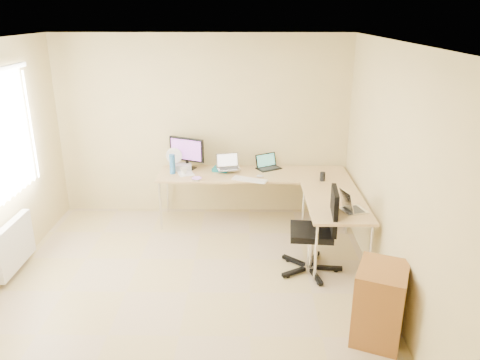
{
  "coord_description": "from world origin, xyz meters",
  "views": [
    {
      "loc": [
        0.63,
        -4.33,
        2.87
      ],
      "look_at": [
        0.55,
        1.1,
        0.9
      ],
      "focal_mm": 34.93,
      "sensor_mm": 36.0,
      "label": 1
    }
  ],
  "objects_px": {
    "laptop_return": "(354,202)",
    "water_bottle": "(172,164)",
    "laptop_black": "(269,162)",
    "keyboard": "(250,180)",
    "office_chair": "(311,232)",
    "desk_return": "(334,228)",
    "monitor": "(187,153)",
    "desk_fan": "(175,159)",
    "laptop_center": "(228,162)",
    "mug": "(184,171)",
    "cabinet": "(380,303)",
    "desk_main": "(253,197)"
  },
  "relations": [
    {
      "from": "desk_return",
      "to": "cabinet",
      "type": "distance_m",
      "value": 1.55
    },
    {
      "from": "laptop_return",
      "to": "office_chair",
      "type": "distance_m",
      "value": 0.59
    },
    {
      "from": "mug",
      "to": "water_bottle",
      "type": "relative_size",
      "value": 0.35
    },
    {
      "from": "desk_main",
      "to": "mug",
      "type": "distance_m",
      "value": 1.05
    },
    {
      "from": "desk_return",
      "to": "monitor",
      "type": "height_order",
      "value": "monitor"
    },
    {
      "from": "keyboard",
      "to": "mug",
      "type": "relative_size",
      "value": 4.98
    },
    {
      "from": "water_bottle",
      "to": "desk_fan",
      "type": "relative_size",
      "value": 0.96
    },
    {
      "from": "laptop_black",
      "to": "cabinet",
      "type": "distance_m",
      "value": 2.93
    },
    {
      "from": "water_bottle",
      "to": "desk_fan",
      "type": "xyz_separation_m",
      "value": [
        0.0,
        0.22,
        0.01
      ]
    },
    {
      "from": "laptop_return",
      "to": "water_bottle",
      "type": "bearing_deg",
      "value": 42.28
    },
    {
      "from": "laptop_center",
      "to": "laptop_return",
      "type": "relative_size",
      "value": 1.02
    },
    {
      "from": "desk_fan",
      "to": "keyboard",
      "type": "bearing_deg",
      "value": -34.1
    },
    {
      "from": "office_chair",
      "to": "desk_fan",
      "type": "bearing_deg",
      "value": 143.49
    },
    {
      "from": "mug",
      "to": "laptop_return",
      "type": "bearing_deg",
      "value": -30.63
    },
    {
      "from": "monitor",
      "to": "mug",
      "type": "bearing_deg",
      "value": -70.54
    },
    {
      "from": "laptop_center",
      "to": "mug",
      "type": "relative_size",
      "value": 3.37
    },
    {
      "from": "laptop_center",
      "to": "laptop_black",
      "type": "xyz_separation_m",
      "value": [
        0.57,
        0.17,
        -0.05
      ]
    },
    {
      "from": "laptop_center",
      "to": "mug",
      "type": "xyz_separation_m",
      "value": [
        -0.62,
        -0.09,
        -0.11
      ]
    },
    {
      "from": "monitor",
      "to": "laptop_return",
      "type": "xyz_separation_m",
      "value": [
        2.07,
        -1.49,
        -0.13
      ]
    },
    {
      "from": "laptop_black",
      "to": "desk_fan",
      "type": "xyz_separation_m",
      "value": [
        -1.35,
        0.0,
        0.04
      ]
    },
    {
      "from": "desk_main",
      "to": "cabinet",
      "type": "distance_m",
      "value": 2.78
    },
    {
      "from": "desk_main",
      "to": "mug",
      "type": "height_order",
      "value": "mug"
    },
    {
      "from": "laptop_black",
      "to": "water_bottle",
      "type": "height_order",
      "value": "water_bottle"
    },
    {
      "from": "desk_return",
      "to": "mug",
      "type": "bearing_deg",
      "value": 154.05
    },
    {
      "from": "desk_main",
      "to": "laptop_return",
      "type": "relative_size",
      "value": 8.48
    },
    {
      "from": "desk_fan",
      "to": "office_chair",
      "type": "height_order",
      "value": "desk_fan"
    },
    {
      "from": "monitor",
      "to": "desk_fan",
      "type": "bearing_deg",
      "value": -157.95
    },
    {
      "from": "cabinet",
      "to": "laptop_black",
      "type": "bearing_deg",
      "value": 130.05
    },
    {
      "from": "laptop_center",
      "to": "office_chair",
      "type": "height_order",
      "value": "office_chair"
    },
    {
      "from": "desk_return",
      "to": "water_bottle",
      "type": "relative_size",
      "value": 4.72
    },
    {
      "from": "monitor",
      "to": "office_chair",
      "type": "relative_size",
      "value": 0.52
    },
    {
      "from": "laptop_center",
      "to": "desk_fan",
      "type": "relative_size",
      "value": 1.11
    },
    {
      "from": "desk_return",
      "to": "keyboard",
      "type": "distance_m",
      "value": 1.3
    },
    {
      "from": "keyboard",
      "to": "office_chair",
      "type": "distance_m",
      "value": 1.3
    },
    {
      "from": "monitor",
      "to": "desk_fan",
      "type": "height_order",
      "value": "monitor"
    },
    {
      "from": "laptop_black",
      "to": "water_bottle",
      "type": "relative_size",
      "value": 1.21
    },
    {
      "from": "mug",
      "to": "cabinet",
      "type": "height_order",
      "value": "mug"
    },
    {
      "from": "mug",
      "to": "cabinet",
      "type": "xyz_separation_m",
      "value": [
        2.09,
        -2.49,
        -0.41
      ]
    },
    {
      "from": "desk_fan",
      "to": "laptop_return",
      "type": "height_order",
      "value": "desk_fan"
    },
    {
      "from": "desk_return",
      "to": "office_chair",
      "type": "distance_m",
      "value": 0.51
    },
    {
      "from": "water_bottle",
      "to": "laptop_return",
      "type": "relative_size",
      "value": 0.88
    },
    {
      "from": "desk_main",
      "to": "desk_fan",
      "type": "bearing_deg",
      "value": 169.93
    },
    {
      "from": "desk_return",
      "to": "office_chair",
      "type": "relative_size",
      "value": 1.26
    },
    {
      "from": "water_bottle",
      "to": "laptop_center",
      "type": "bearing_deg",
      "value": 4.18
    },
    {
      "from": "desk_return",
      "to": "laptop_black",
      "type": "height_order",
      "value": "laptop_black"
    },
    {
      "from": "keyboard",
      "to": "water_bottle",
      "type": "height_order",
      "value": "water_bottle"
    },
    {
      "from": "monitor",
      "to": "water_bottle",
      "type": "height_order",
      "value": "monitor"
    },
    {
      "from": "desk_main",
      "to": "desk_fan",
      "type": "height_order",
      "value": "desk_fan"
    },
    {
      "from": "mug",
      "to": "desk_return",
      "type": "bearing_deg",
      "value": -25.95
    },
    {
      "from": "laptop_black",
      "to": "water_bottle",
      "type": "distance_m",
      "value": 1.37
    }
  ]
}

